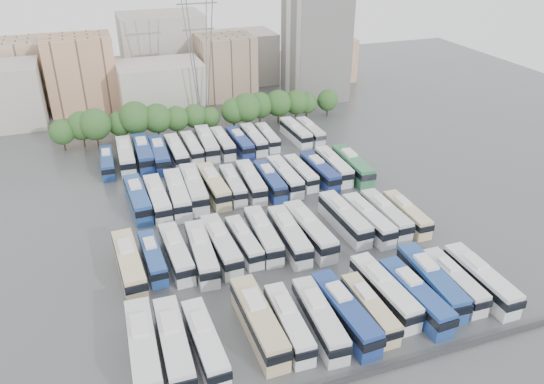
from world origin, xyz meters
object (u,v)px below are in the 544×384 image
object	(u,v)px
electricity_pylon	(199,41)
bus_r3_s5	(192,147)
bus_r0_s7	(345,312)
bus_r2_s10	(301,172)
bus_r0_s13	(480,279)
bus_r1_s6	(263,235)
bus_r2_s2	(157,198)
bus_r0_s9	(384,291)
bus_r1_s11	(368,219)
bus_r3_s12	(296,132)
bus_r1_s3	(202,252)
bus_r1_s0	(129,264)
bus_r2_s9	(285,176)
bus_r2_s1	(138,198)
bus_r2_s7	(251,181)
bus_r0_s6	(319,318)
bus_r1_s10	(344,218)
bus_r1_s1	(153,257)
bus_r3_s13	(310,131)
bus_r3_s7	(223,143)
bus_r1_s5	(244,241)
bus_r0_s5	(288,323)
bus_r2_s5	(213,185)
bus_r2_s11	(320,171)
bus_r3_s2	(143,153)
bus_r1_s12	(385,214)
bus_r2_s6	(233,184)
bus_r0_s11	(431,281)
bus_r1_s7	(289,235)
bus_r0_s2	(205,342)
bus_r3_s9	(254,139)
bus_r3_s10	(268,137)
bus_r2_s3	(177,194)
bus_r0_s10	(415,295)
bus_r0_s8	(369,308)
bus_r2_s13	(352,165)
bus_r3_s0	(107,162)
apartment_tower	(316,48)
bus_r1_s2	(176,253)
bus_r2_s4	(194,188)
bus_r3_s1	(126,155)
bus_r3_s3	(159,154)
bus_r2_s12	(334,166)
bus_r0_s0	(143,349)
bus_r3_s4	(176,151)

from	to	relation	value
electricity_pylon	bus_r3_s5	bearing A→B (deg)	-109.72
bus_r0_s7	bus_r2_s10	bearing A→B (deg)	72.67
bus_r0_s13	bus_r1_s6	size ratio (longest dim) A/B	1.02
bus_r2_s2	bus_r2_s10	world-z (taller)	bus_r2_s2
bus_r0_s9	bus_r1_s11	bearing A→B (deg)	64.81
bus_r3_s12	bus_r0_s7	bearing A→B (deg)	-108.43
bus_r1_s3	bus_r1_s11	world-z (taller)	bus_r1_s3
bus_r0_s9	bus_r1_s0	distance (m)	33.91
bus_r2_s9	bus_r3_s5	distance (m)	22.99
bus_r2_s1	bus_r2_s7	size ratio (longest dim) A/B	1.04
bus_r0_s6	bus_r1_s10	xyz separation A→B (m)	(12.99, 19.61, 0.08)
bus_r1_s1	bus_r3_s13	size ratio (longest dim) A/B	0.96
bus_r1_s1	bus_r3_s7	xyz separation A→B (m)	(19.58, 36.26, 0.14)
bus_r1_s5	bus_r0_s5	bearing A→B (deg)	-92.85
bus_r2_s5	bus_r2_s11	distance (m)	19.88
bus_r1_s3	bus_r3_s2	world-z (taller)	bus_r3_s2
electricity_pylon	bus_r1_s12	xyz separation A→B (m)	(16.25, -56.30, -16.77)
bus_r1_s11	bus_r2_s6	distance (m)	24.97
bus_r3_s2	bus_r0_s5	bearing A→B (deg)	-79.38
bus_r0_s11	bus_r1_s7	size ratio (longest dim) A/B	1.03
bus_r0_s2	bus_r2_s7	bearing A→B (deg)	63.25
bus_r0_s7	bus_r3_s9	bearing A→B (deg)	80.61
bus_r2_s1	bus_r3_s10	bearing A→B (deg)	30.23
electricity_pylon	bus_r3_s7	bearing A→B (deg)	-91.43
bus_r2_s10	bus_r3_s9	size ratio (longest dim) A/B	0.94
bus_r0_s9	bus_r3_s9	xyz separation A→B (m)	(-0.07, 53.57, -0.15)
bus_r2_s3	bus_r2_s10	xyz separation A→B (m)	(23.02, 1.36, -0.36)
bus_r0_s10	bus_r2_s5	world-z (taller)	bus_r2_s5
bus_r0_s8	bus_r2_s13	xyz separation A→B (m)	(16.43, 36.61, 0.33)
bus_r3_s0	bus_r3_s7	world-z (taller)	bus_r3_s7
bus_r1_s6	bus_r3_s5	world-z (taller)	bus_r1_s6
bus_r2_s5	bus_r2_s6	size ratio (longest dim) A/B	1.13
electricity_pylon	bus_r1_s3	size ratio (longest dim) A/B	2.62
bus_r0_s13	bus_r3_s9	size ratio (longest dim) A/B	1.08
bus_r0_s8	apartment_tower	bearing A→B (deg)	70.17
bus_r0_s10	bus_r1_s2	world-z (taller)	bus_r0_s10
bus_r2_s2	bus_r3_s5	distance (m)	22.17
bus_r1_s5	bus_r3_s0	distance (m)	38.78
bus_r1_s1	electricity_pylon	bearing A→B (deg)	68.22
bus_r2_s4	bus_r3_s1	size ratio (longest dim) A/B	1.03
bus_r3_s3	bus_r0_s8	bearing A→B (deg)	-70.93
bus_r2_s12	bus_r3_s3	size ratio (longest dim) A/B	0.95
bus_r2_s13	bus_r3_s7	size ratio (longest dim) A/B	1.13
electricity_pylon	bus_r1_s5	distance (m)	58.89
bus_r0_s0	bus_r2_s4	bearing A→B (deg)	71.48
bus_r1_s10	bus_r1_s11	world-z (taller)	bus_r1_s10
bus_r0_s9	bus_r3_s0	bearing A→B (deg)	116.87
bus_r1_s0	bus_r1_s6	xyz separation A→B (m)	(19.44, 0.96, -0.12)
bus_r1_s3	bus_r2_s11	size ratio (longest dim) A/B	1.05
bus_r2_s3	bus_r3_s4	bearing A→B (deg)	82.13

